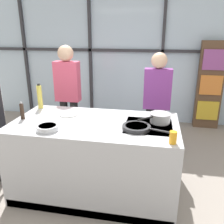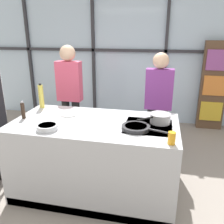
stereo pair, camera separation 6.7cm
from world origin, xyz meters
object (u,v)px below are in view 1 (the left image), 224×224
at_px(frying_pan, 137,127).
at_px(saucepan, 160,118).
at_px(mixing_bowl, 48,128).
at_px(pepper_grinder, 22,111).
at_px(spectator_center_left, 157,100).
at_px(oil_bottle, 40,97).
at_px(white_plate, 68,114).
at_px(spectator_far_left, 68,92).
at_px(juice_glass_near, 173,138).

xyz_separation_m(frying_pan, saucepan, (0.24, 0.25, 0.04)).
bearing_deg(mixing_bowl, saucepan, 21.19).
bearing_deg(pepper_grinder, frying_pan, -2.54).
relative_size(spectator_center_left, oil_bottle, 4.87).
distance_m(frying_pan, white_plate, 0.94).
height_order(frying_pan, oil_bottle, oil_bottle).
bearing_deg(saucepan, pepper_grinder, -173.30).
xyz_separation_m(saucepan, white_plate, (-1.13, 0.05, -0.05)).
xyz_separation_m(spectator_far_left, frying_pan, (1.20, -1.13, -0.06)).
bearing_deg(white_plate, spectator_far_left, 110.85).
bearing_deg(pepper_grinder, juice_glass_near, -10.96).
bearing_deg(juice_glass_near, mixing_bowl, 176.88).
distance_m(frying_pan, pepper_grinder, 1.37).
relative_size(frying_pan, pepper_grinder, 2.46).
bearing_deg(oil_bottle, spectator_far_left, 75.78).
bearing_deg(frying_pan, mixing_bowl, -167.63).
relative_size(saucepan, white_plate, 1.57).
bearing_deg(spectator_far_left, oil_bottle, 75.78).
distance_m(frying_pan, mixing_bowl, 0.95).
xyz_separation_m(oil_bottle, juice_glass_near, (1.72, -0.78, -0.10)).
distance_m(spectator_far_left, saucepan, 1.69).
xyz_separation_m(spectator_far_left, spectator_center_left, (1.40, 0.00, -0.06)).
relative_size(spectator_far_left, pepper_grinder, 7.98).
bearing_deg(frying_pan, spectator_center_left, 79.97).
bearing_deg(mixing_bowl, pepper_grinder, 149.04).
bearing_deg(white_plate, oil_bottle, 157.24).
distance_m(spectator_center_left, saucepan, 0.88).
bearing_deg(spectator_far_left, frying_pan, 136.80).
bearing_deg(spectator_center_left, pepper_grinder, 34.21).
relative_size(pepper_grinder, juice_glass_near, 1.81).
bearing_deg(juice_glass_near, oil_bottle, 155.71).
xyz_separation_m(spectator_far_left, saucepan, (1.44, -0.88, -0.02)).
xyz_separation_m(white_plate, oil_bottle, (-0.47, 0.20, 0.15)).
xyz_separation_m(mixing_bowl, oil_bottle, (-0.43, 0.71, 0.13)).
bearing_deg(saucepan, juice_glass_near, -77.37).
bearing_deg(pepper_grinder, spectator_far_left, 81.01).
bearing_deg(juice_glass_near, spectator_far_left, 138.05).
bearing_deg(spectator_center_left, spectator_far_left, 0.00).
bearing_deg(juice_glass_near, pepper_grinder, 169.04).
distance_m(spectator_far_left, pepper_grinder, 1.08).
relative_size(white_plate, juice_glass_near, 1.95).
bearing_deg(pepper_grinder, spectator_center_left, 34.21).
bearing_deg(oil_bottle, pepper_grinder, -91.30).
bearing_deg(spectator_far_left, pepper_grinder, 81.01).
bearing_deg(spectator_center_left, oil_bottle, 21.88).
xyz_separation_m(pepper_grinder, juice_glass_near, (1.73, -0.33, -0.04)).
height_order(white_plate, juice_glass_near, juice_glass_near).
height_order(mixing_bowl, oil_bottle, oil_bottle).
distance_m(white_plate, oil_bottle, 0.53).
bearing_deg(juice_glass_near, white_plate, 155.13).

